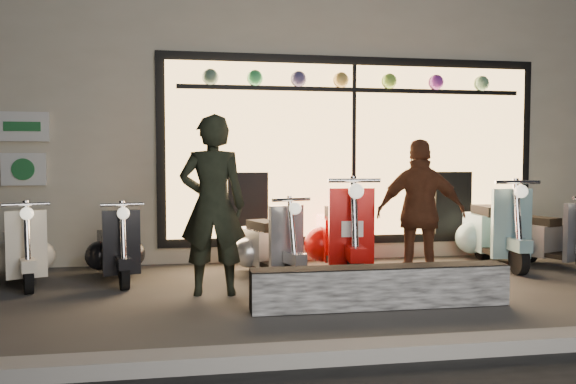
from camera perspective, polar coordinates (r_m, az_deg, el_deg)
name	(u,v)px	position (r m, az deg, el deg)	size (l,w,h in m)	color
ground	(330,293)	(6.09, 4.32, -10.20)	(40.00, 40.00, 0.00)	#383533
kerb	(397,350)	(4.23, 10.99, -15.46)	(40.00, 0.25, 0.12)	slate
shop_building	(270,125)	(10.85, -1.89, 6.84)	(10.20, 6.23, 4.20)	beige
graffiti_barrier	(380,287)	(5.52, 9.37, -9.49)	(2.50, 0.28, 0.40)	black
scooter_silver	(266,245)	(6.92, -2.21, -5.36)	(0.73, 1.32, 0.95)	black
scooter_red	(341,236)	(7.09, 5.46, -4.47)	(0.59, 1.63, 1.16)	black
scooter_black	(117,248)	(7.04, -17.01, -5.48)	(0.61, 1.28, 0.91)	black
scooter_cream	(23,250)	(7.22, -25.29, -5.38)	(0.70, 1.28, 0.92)	black
scooter_blue	(491,231)	(8.22, 19.97, -3.71)	(0.59, 1.57, 1.12)	black
scooter_grey	(542,238)	(8.28, 24.37, -4.28)	(0.70, 1.29, 0.93)	black
man	(213,205)	(5.92, -7.66, -1.35)	(0.69, 0.45, 1.89)	black
woman	(421,213)	(6.40, 13.34, -2.13)	(0.97, 0.40, 1.65)	brown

